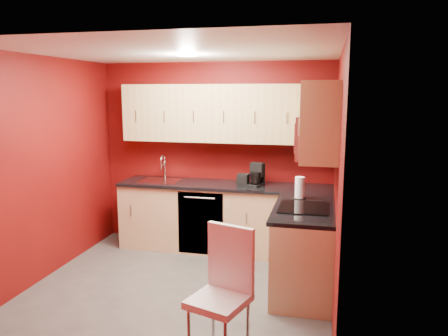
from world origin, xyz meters
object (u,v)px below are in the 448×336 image
at_px(microwave, 317,136).
at_px(dining_chair, 219,294).
at_px(sink, 160,178).
at_px(napkin_holder, 243,180).
at_px(paper_towel, 300,188).
at_px(coffee_maker, 255,175).

bearing_deg(microwave, dining_chair, -117.59).
relative_size(sink, dining_chair, 0.50).
distance_m(microwave, dining_chair, 1.88).
height_order(napkin_holder, paper_towel, paper_towel).
bearing_deg(dining_chair, sink, 138.97).
height_order(sink, napkin_holder, sink).
distance_m(sink, paper_towel, 2.00).
height_order(sink, coffee_maker, sink).
xyz_separation_m(microwave, dining_chair, (-0.69, -1.33, -1.14)).
height_order(napkin_holder, dining_chair, napkin_holder).
relative_size(microwave, coffee_maker, 2.60).
bearing_deg(sink, paper_towel, -17.41).
bearing_deg(sink, napkin_holder, -2.50).
bearing_deg(coffee_maker, sink, -160.94).
distance_m(sink, dining_chair, 2.75).
distance_m(sink, coffee_maker, 1.32).
xyz_separation_m(napkin_holder, dining_chair, (0.24, -2.28, -0.47)).
bearing_deg(sink, dining_chair, -59.01).
xyz_separation_m(sink, paper_towel, (1.91, -0.60, 0.09)).
height_order(sink, paper_towel, sink).
relative_size(coffee_maker, paper_towel, 1.18).
height_order(coffee_maker, napkin_holder, coffee_maker).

